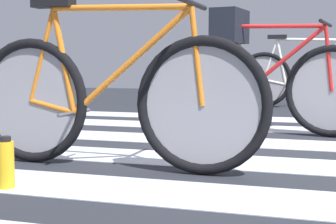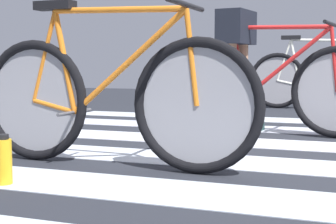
{
  "view_description": "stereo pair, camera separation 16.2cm",
  "coord_description": "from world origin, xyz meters",
  "px_view_note": "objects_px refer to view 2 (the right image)",
  "views": [
    {
      "loc": [
        0.11,
        -3.49,
        0.6
      ],
      "look_at": [
        -0.76,
        -0.61,
        0.3
      ],
      "focal_mm": 53.06,
      "sensor_mm": 36.0,
      "label": 1
    },
    {
      "loc": [
        0.27,
        -3.49,
        0.6
      ],
      "look_at": [
        -0.76,
        -0.61,
        0.3
      ],
      "focal_mm": 53.06,
      "sensor_mm": 36.0,
      "label": 2
    }
  ],
  "objects_px": {
    "bicycle_1_of_3": "(109,98)",
    "water_bottle": "(4,161)",
    "cyclist_2_of_3": "(237,54)",
    "bicycle_2_of_3": "(272,87)",
    "bicycle_3_of_3": "(318,79)"
  },
  "relations": [
    {
      "from": "bicycle_1_of_3",
      "to": "bicycle_2_of_3",
      "type": "bearing_deg",
      "value": 69.61
    },
    {
      "from": "bicycle_2_of_3",
      "to": "bicycle_3_of_3",
      "type": "xyz_separation_m",
      "value": [
        0.24,
        2.45,
        0.0
      ]
    },
    {
      "from": "bicycle_1_of_3",
      "to": "water_bottle",
      "type": "bearing_deg",
      "value": -114.82
    },
    {
      "from": "water_bottle",
      "to": "bicycle_3_of_3",
      "type": "bearing_deg",
      "value": 75.52
    },
    {
      "from": "bicycle_2_of_3",
      "to": "bicycle_1_of_3",
      "type": "bearing_deg",
      "value": -103.8
    },
    {
      "from": "cyclist_2_of_3",
      "to": "water_bottle",
      "type": "distance_m",
      "value": 2.38
    },
    {
      "from": "cyclist_2_of_3",
      "to": "bicycle_3_of_3",
      "type": "height_order",
      "value": "cyclist_2_of_3"
    },
    {
      "from": "bicycle_2_of_3",
      "to": "cyclist_2_of_3",
      "type": "distance_m",
      "value": 0.41
    },
    {
      "from": "bicycle_2_of_3",
      "to": "cyclist_2_of_3",
      "type": "bearing_deg",
      "value": -180.0
    },
    {
      "from": "bicycle_3_of_3",
      "to": "water_bottle",
      "type": "xyz_separation_m",
      "value": [
        -1.19,
        -4.62,
        -0.27
      ]
    },
    {
      "from": "bicycle_1_of_3",
      "to": "cyclist_2_of_3",
      "type": "xyz_separation_m",
      "value": [
        0.37,
        1.66,
        0.27
      ]
    },
    {
      "from": "bicycle_1_of_3",
      "to": "cyclist_2_of_3",
      "type": "distance_m",
      "value": 1.72
    },
    {
      "from": "bicycle_1_of_3",
      "to": "water_bottle",
      "type": "height_order",
      "value": "bicycle_1_of_3"
    },
    {
      "from": "cyclist_2_of_3",
      "to": "bicycle_3_of_3",
      "type": "relative_size",
      "value": 0.59
    },
    {
      "from": "bicycle_1_of_3",
      "to": "bicycle_3_of_3",
      "type": "relative_size",
      "value": 1.0
    }
  ]
}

